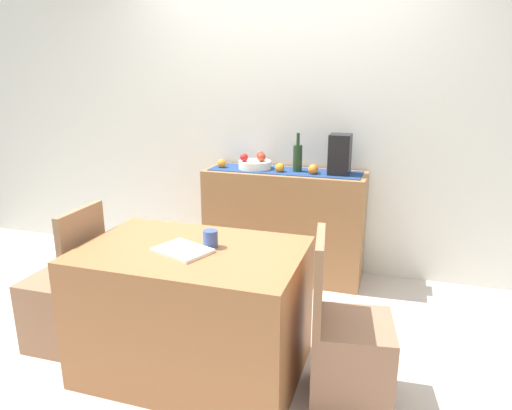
# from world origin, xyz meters

# --- Properties ---
(ground_plane) EXTENTS (6.40, 6.40, 0.02)m
(ground_plane) POSITION_xyz_m (0.00, 0.00, -0.01)
(ground_plane) COLOR beige
(ground_plane) RESTS_ON ground
(room_wall_rear) EXTENTS (6.40, 0.06, 2.70)m
(room_wall_rear) POSITION_xyz_m (0.00, 1.18, 1.35)
(room_wall_rear) COLOR silver
(room_wall_rear) RESTS_ON ground
(sideboard_console) EXTENTS (1.29, 0.42, 0.89)m
(sideboard_console) POSITION_xyz_m (0.08, 0.92, 0.45)
(sideboard_console) COLOR #9B6C42
(sideboard_console) RESTS_ON ground
(table_runner) EXTENTS (1.21, 0.32, 0.01)m
(table_runner) POSITION_xyz_m (0.08, 0.92, 0.89)
(table_runner) COLOR navy
(table_runner) RESTS_ON sideboard_console
(fruit_bowl) EXTENTS (0.26, 0.26, 0.06)m
(fruit_bowl) POSITION_xyz_m (-0.17, 0.92, 0.93)
(fruit_bowl) COLOR white
(fruit_bowl) RESTS_ON table_runner
(apple_rear) EXTENTS (0.07, 0.07, 0.07)m
(apple_rear) POSITION_xyz_m (-0.11, 0.92, 1.00)
(apple_rear) COLOR #BB3823
(apple_rear) RESTS_ON fruit_bowl
(apple_right) EXTENTS (0.07, 0.07, 0.07)m
(apple_right) POSITION_xyz_m (-0.24, 0.87, 0.99)
(apple_right) COLOR red
(apple_right) RESTS_ON fruit_bowl
(apple_upper) EXTENTS (0.07, 0.07, 0.07)m
(apple_upper) POSITION_xyz_m (-0.14, 0.98, 0.99)
(apple_upper) COLOR red
(apple_upper) RESTS_ON fruit_bowl
(wine_bottle) EXTENTS (0.07, 0.07, 0.31)m
(wine_bottle) POSITION_xyz_m (0.18, 0.92, 1.01)
(wine_bottle) COLOR #1D381E
(wine_bottle) RESTS_ON sideboard_console
(coffee_maker) EXTENTS (0.16, 0.18, 0.31)m
(coffee_maker) POSITION_xyz_m (0.51, 0.92, 1.05)
(coffee_maker) COLOR black
(coffee_maker) RESTS_ON sideboard_console
(orange_loose_mid) EXTENTS (0.07, 0.07, 0.07)m
(orange_loose_mid) POSITION_xyz_m (0.05, 0.86, 0.93)
(orange_loose_mid) COLOR orange
(orange_loose_mid) RESTS_ON sideboard_console
(orange_loose_near_bowl) EXTENTS (0.08, 0.08, 0.08)m
(orange_loose_near_bowl) POSITION_xyz_m (0.32, 0.86, 0.93)
(orange_loose_near_bowl) COLOR orange
(orange_loose_near_bowl) RESTS_ON sideboard_console
(orange_loose_far) EXTENTS (0.07, 0.07, 0.07)m
(orange_loose_far) POSITION_xyz_m (-0.44, 0.89, 0.93)
(orange_loose_far) COLOR orange
(orange_loose_far) RESTS_ON sideboard_console
(dining_table) EXTENTS (1.20, 0.78, 0.74)m
(dining_table) POSITION_xyz_m (-0.08, -0.50, 0.37)
(dining_table) COLOR #A3673C
(dining_table) RESTS_ON ground
(open_book) EXTENTS (0.34, 0.30, 0.02)m
(open_book) POSITION_xyz_m (-0.10, -0.56, 0.75)
(open_book) COLOR white
(open_book) RESTS_ON dining_table
(coffee_cup) EXTENTS (0.08, 0.08, 0.09)m
(coffee_cup) POSITION_xyz_m (0.01, -0.45, 0.79)
(coffee_cup) COLOR #364B88
(coffee_cup) RESTS_ON dining_table
(chair_near_window) EXTENTS (0.41, 0.41, 0.90)m
(chair_near_window) POSITION_xyz_m (-0.94, -0.50, 0.27)
(chair_near_window) COLOR #986C4F
(chair_near_window) RESTS_ON ground
(chair_by_corner) EXTENTS (0.45, 0.45, 0.90)m
(chair_by_corner) POSITION_xyz_m (0.79, -0.50, 0.27)
(chair_by_corner) COLOR #9A6D52
(chair_by_corner) RESTS_ON ground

